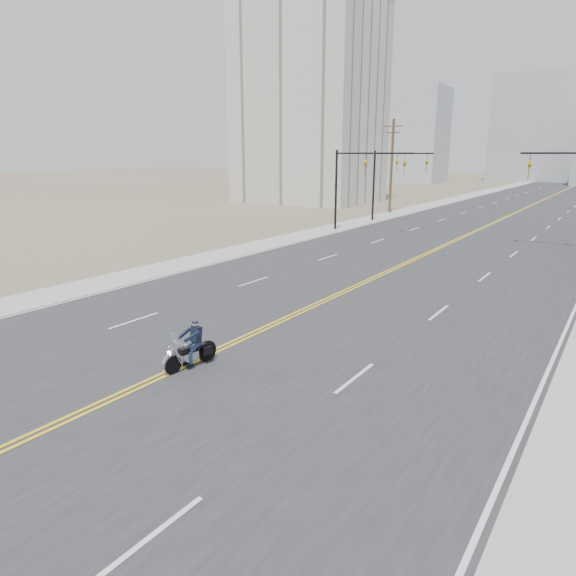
% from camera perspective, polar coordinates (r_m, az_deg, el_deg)
% --- Properties ---
extents(ground_plane, '(400.00, 400.00, 0.00)m').
position_cam_1_polar(ground_plane, '(15.91, -16.14, -10.48)').
color(ground_plane, '#776D56').
rests_on(ground_plane, ground).
extents(road, '(20.00, 200.00, 0.01)m').
position_cam_1_polar(road, '(80.14, 25.84, 8.45)').
color(road, '#303033').
rests_on(road, ground).
extents(sidewalk_left, '(3.00, 200.00, 0.01)m').
position_cam_1_polar(sidewalk_left, '(82.55, 17.87, 9.34)').
color(sidewalk_left, '#A5A5A0').
rests_on(sidewalk_left, ground).
extents(traffic_mast_left, '(7.10, 0.26, 7.00)m').
position_cam_1_polar(traffic_mast_left, '(45.83, 7.67, 12.41)').
color(traffic_mast_left, black).
rests_on(traffic_mast_left, ground).
extents(traffic_mast_far, '(6.10, 0.26, 7.00)m').
position_cam_1_polar(traffic_mast_far, '(53.24, 11.25, 12.48)').
color(traffic_mast_far, black).
rests_on(traffic_mast_far, ground).
extents(utility_pole_left, '(2.20, 0.30, 10.50)m').
position_cam_1_polar(utility_pole_left, '(61.84, 11.44, 13.29)').
color(utility_pole_left, brown).
rests_on(utility_pole_left, ground).
extents(apartment_block, '(18.00, 14.00, 30.00)m').
position_cam_1_polar(apartment_block, '(75.63, 2.39, 20.98)').
color(apartment_block, silver).
rests_on(apartment_block, ground).
extents(haze_bldg_a, '(14.00, 12.00, 22.00)m').
position_cam_1_polar(haze_bldg_a, '(132.50, 13.85, 16.11)').
color(haze_bldg_a, '#B7BCC6').
rests_on(haze_bldg_a, ground).
extents(haze_bldg_d, '(20.00, 15.00, 26.00)m').
position_cam_1_polar(haze_bldg_d, '(151.01, 25.88, 15.64)').
color(haze_bldg_d, '#ADB2B7').
rests_on(haze_bldg_d, ground).
extents(haze_bldg_f, '(12.00, 12.00, 16.00)m').
position_cam_1_polar(haze_bldg_f, '(151.98, 10.33, 14.91)').
color(haze_bldg_f, '#ADB2B7').
rests_on(haze_bldg_f, ground).
extents(motorcyclist, '(1.07, 2.03, 1.51)m').
position_cam_1_polar(motorcyclist, '(16.60, -10.88, -6.26)').
color(motorcyclist, black).
rests_on(motorcyclist, ground).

